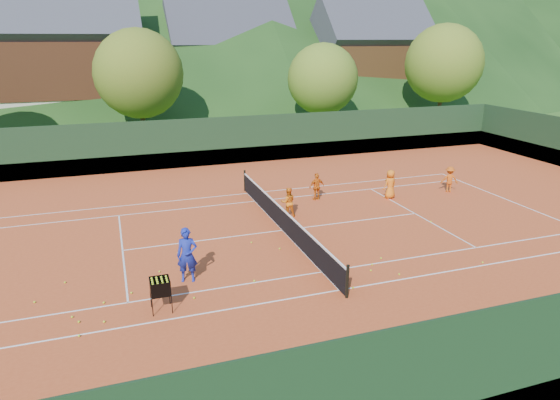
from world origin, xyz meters
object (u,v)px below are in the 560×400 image
object	(u,v)px
chalet_left	(58,62)
chalet_mid	(229,65)
coach	(187,255)
student_a	(288,202)
ball_hopper	(160,287)
student_b	(317,187)
student_c	(390,184)
chalet_right	(368,62)
student_d	(449,179)
tennis_net	(283,219)

from	to	relation	value
chalet_left	chalet_mid	world-z (taller)	chalet_left
coach	student_a	xyz separation A→B (m)	(5.23, 4.81, -0.25)
student_a	ball_hopper	bearing A→B (deg)	55.65
coach	chalet_mid	size ratio (longest dim) A/B	0.15
student_b	chalet_mid	bearing A→B (deg)	-100.55
student_c	ball_hopper	world-z (taller)	student_c
ball_hopper	chalet_right	bearing A→B (deg)	53.86
student_d	student_c	bearing A→B (deg)	22.21
ball_hopper	student_b	bearing A→B (deg)	44.35
chalet_left	chalet_mid	xyz separation A→B (m)	(16.00, 4.00, -0.66)
student_a	chalet_left	bearing A→B (deg)	-59.28
ball_hopper	chalet_right	distance (m)	43.43
chalet_left	chalet_mid	distance (m)	16.51
student_a	tennis_net	xyz separation A→B (m)	(-0.80, -1.55, -0.17)
student_c	tennis_net	size ratio (longest dim) A/B	0.12
coach	student_c	size ratio (longest dim) A/B	1.27
student_d	chalet_mid	size ratio (longest dim) A/B	0.11
student_b	chalet_right	bearing A→B (deg)	-127.47
student_a	ball_hopper	distance (m)	8.99
student_b	student_d	bearing A→B (deg)	167.17
chalet_mid	chalet_right	size ratio (longest dim) A/B	1.06
tennis_net	ball_hopper	xyz separation A→B (m)	(-5.48, -4.89, 0.25)
coach	student_a	distance (m)	7.11
student_c	chalet_right	size ratio (longest dim) A/B	0.12
student_c	student_d	xyz separation A→B (m)	(3.47, -0.05, -0.05)
student_a	student_b	size ratio (longest dim) A/B	0.99
student_c	chalet_right	xyz separation A→B (m)	(13.50, 27.58, 4.51)
student_d	ball_hopper	distance (m)	17.06
student_a	chalet_left	world-z (taller)	chalet_left
student_c	chalet_left	size ratio (longest dim) A/B	0.11
chalet_left	ball_hopper	bearing A→B (deg)	-82.61
student_a	chalet_right	size ratio (longest dim) A/B	0.11
student_c	chalet_right	distance (m)	31.04
student_a	student_d	world-z (taller)	student_d
student_d	student_b	bearing A→B (deg)	15.09
student_b	chalet_right	xyz separation A→B (m)	(17.05, 26.65, 4.56)
student_a	student_d	size ratio (longest dim) A/B	0.99
coach	student_d	bearing A→B (deg)	34.87
student_b	chalet_right	world-z (taller)	chalet_right
student_a	chalet_right	bearing A→B (deg)	-114.08
student_d	chalet_left	size ratio (longest dim) A/B	0.10
student_b	tennis_net	world-z (taller)	student_b
student_b	ball_hopper	bearing A→B (deg)	39.49
student_b	student_d	distance (m)	7.09
student_a	chalet_right	distance (m)	34.62
tennis_net	chalet_right	bearing A→B (deg)	56.31
ball_hopper	coach	bearing A→B (deg)	57.25
student_c	tennis_net	distance (m)	6.94
student_d	tennis_net	distance (m)	10.25
student_b	chalet_left	world-z (taller)	chalet_left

